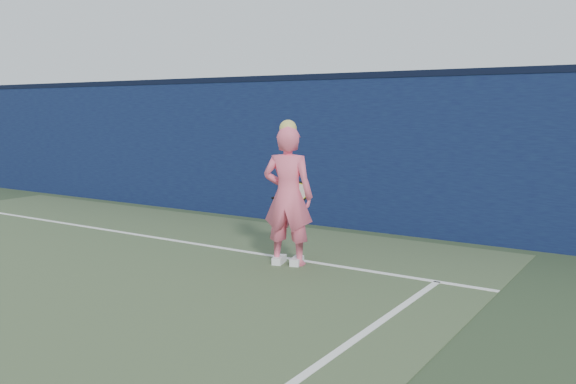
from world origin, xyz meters
The scene contains 4 objects.
backstop_wall centered at (0.00, 6.50, 1.25)m, with size 24.00×0.40×2.50m, color #0D1139.
wall_cap centered at (0.00, 6.50, 2.55)m, with size 24.00×0.42×0.10m, color black.
player centered at (2.88, 3.77, 0.90)m, with size 0.75×0.59×1.87m.
racket centered at (2.74, 4.19, 0.89)m, with size 0.52×0.21×0.29m.
Camera 1 is at (7.07, -2.73, 2.01)m, focal length 38.00 mm.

